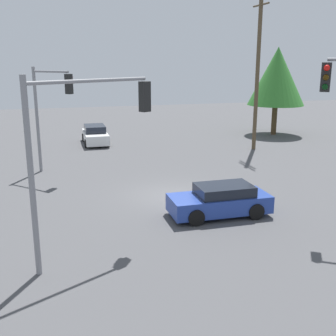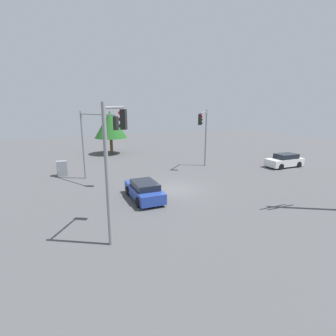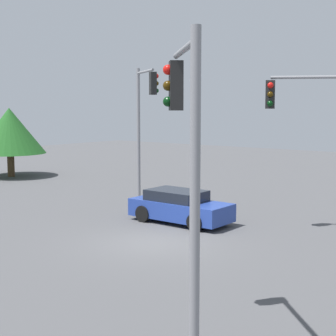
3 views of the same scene
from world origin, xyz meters
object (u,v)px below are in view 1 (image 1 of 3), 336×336
(sedan_blue, at_px, (220,201))
(traffic_signal_main, at_px, (50,103))
(traffic_signal_aux, at_px, (83,133))
(sedan_white, at_px, (95,135))

(sedan_blue, xyz_separation_m, traffic_signal_main, (8.76, 6.68, 3.41))
(sedan_blue, relative_size, traffic_signal_main, 0.70)
(sedan_blue, height_order, traffic_signal_aux, traffic_signal_aux)
(sedan_white, xyz_separation_m, traffic_signal_main, (-8.29, 3.21, 3.38))
(traffic_signal_main, bearing_deg, sedan_white, 114.41)
(sedan_white, height_order, traffic_signal_main, traffic_signal_main)
(sedan_white, relative_size, traffic_signal_main, 0.68)
(sedan_white, distance_m, traffic_signal_main, 9.51)
(traffic_signal_main, relative_size, traffic_signal_aux, 1.00)
(traffic_signal_aux, bearing_deg, traffic_signal_main, 66.25)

